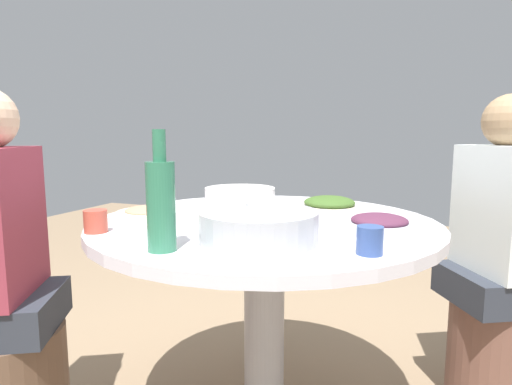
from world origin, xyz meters
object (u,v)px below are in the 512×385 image
Objects in this scene: tea_cup_near at (96,221)px; rice_bowl at (258,226)px; dish_eggplant at (379,224)px; tea_cup_far at (370,240)px; stool_for_diner_left at (492,357)px; round_dining_table at (264,262)px; soup_bowl at (240,197)px; dish_shrimp at (149,213)px; diner_left at (503,218)px; dish_greens at (329,205)px; green_bottle at (161,203)px.

rice_bowl is at bearing 98.40° from tea_cup_near.
dish_eggplant is 0.27m from tea_cup_far.
round_dining_table is at bearing -61.47° from stool_for_diner_left.
soup_bowl is 4.13× the size of tea_cup_far.
diner_left is at bearing 115.19° from dish_shrimp.
round_dining_table is 0.56m from tea_cup_near.
diner_left reaches higher than rice_bowl.
soup_bowl is 0.77m from tea_cup_far.
dish_greens is 0.73m from green_bottle.
soup_bowl is 1.16× the size of dish_eggplant.
tea_cup_near is at bearing -56.60° from stool_for_diner_left.
dish_eggplant is 3.62× the size of tea_cup_near.
green_bottle is at bearing -45.27° from stool_for_diner_left.
stool_for_diner_left is 0.58× the size of diner_left.
soup_bowl is 0.61m from tea_cup_near.
diner_left is at bearing 151.07° from tea_cup_far.
rice_bowl is 1.32× the size of dish_greens.
rice_bowl is 1.32× the size of dish_eggplant.
diner_left is at bearing 0.00° from stool_for_diner_left.
tea_cup_far is at bearing 107.27° from green_bottle.
green_bottle is at bearing -72.73° from tea_cup_far.
green_bottle is 1.40m from stool_for_diner_left.
dish_eggplant is at bearing 38.30° from dish_greens.
dish_greens is 0.82× the size of green_bottle.
tea_cup_far is at bearing 76.51° from dish_shrimp.
diner_left is at bearing 101.39° from soup_bowl.
dish_shrimp is at bearing -64.81° from diner_left.
soup_bowl is 0.61m from dish_eggplant.
dish_shrimp is at bearing -28.71° from soup_bowl.
green_bottle reaches higher than dish_eggplant.
dish_eggplant is at bearing 96.64° from dish_shrimp.
tea_cup_far is at bearing 0.00° from dish_eggplant.
dish_eggplant is at bearing 112.41° from tea_cup_near.
round_dining_table is at bearing -95.04° from dish_eggplant.
dish_greens is 0.85m from stool_for_diner_left.
round_dining_table reaches higher than stool_for_diner_left.
tea_cup_near is (0.57, -0.57, 0.01)m from dish_greens.
dish_eggplant is 0.83m from tea_cup_near.
rice_bowl reaches higher than tea_cup_far.
tea_cup_far is (-0.15, 0.48, -0.08)m from green_bottle.
green_bottle is (0.66, -0.28, 0.09)m from dish_greens.
tea_cup_near is 0.77m from tea_cup_far.
diner_left is (-0.20, 0.59, -0.04)m from dish_greens.
stool_for_diner_left is (-0.45, 0.40, -0.58)m from dish_eggplant.
dish_eggplant is 0.32m from dish_greens.
stool_for_diner_left is (-0.72, 0.40, -0.59)m from tea_cup_far.
diner_left is (0.00, 0.00, 0.54)m from stool_for_diner_left.
tea_cup_far is 0.09× the size of diner_left.
dish_greens is (-0.50, 0.09, -0.02)m from rice_bowl.
soup_bowl is 4.19× the size of tea_cup_near.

